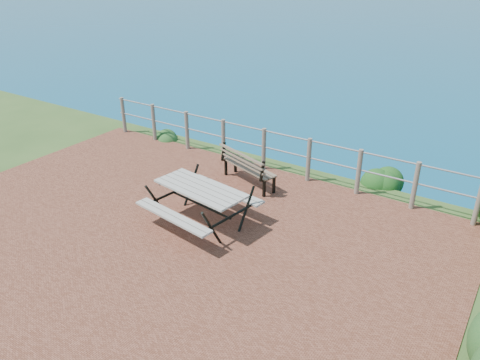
# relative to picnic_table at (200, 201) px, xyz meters

# --- Properties ---
(ground) EXTENTS (10.00, 7.00, 0.12)m
(ground) POSITION_rel_picnic_table_xyz_m (-0.29, -0.58, -0.48)
(ground) COLOR brown
(ground) RESTS_ON ground
(safety_railing) EXTENTS (9.40, 0.10, 1.00)m
(safety_railing) POSITION_rel_picnic_table_xyz_m (-0.29, 2.77, 0.10)
(safety_railing) COLOR #6B5B4C
(safety_railing) RESTS_ON ground
(picnic_table) EXTENTS (1.85, 1.52, 0.75)m
(picnic_table) POSITION_rel_picnic_table_xyz_m (0.00, 0.00, 0.00)
(picnic_table) COLOR #9C988C
(picnic_table) RESTS_ON ground
(park_bench) EXTENTS (1.49, 0.81, 0.82)m
(park_bench) POSITION_rel_picnic_table_xyz_m (-0.15, 1.90, 0.07)
(park_bench) COLOR brown
(park_bench) RESTS_ON ground
(shrub_lip_west) EXTENTS (0.67, 0.67, 0.37)m
(shrub_lip_west) POSITION_rel_picnic_table_xyz_m (-3.66, 3.01, -0.48)
(shrub_lip_west) COLOR #1C4C1F
(shrub_lip_west) RESTS_ON ground
(shrub_lip_east) EXTENTS (0.77, 0.77, 0.52)m
(shrub_lip_east) POSITION_rel_picnic_table_xyz_m (2.32, 3.59, -0.48)
(shrub_lip_east) COLOR #184916
(shrub_lip_east) RESTS_ON ground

